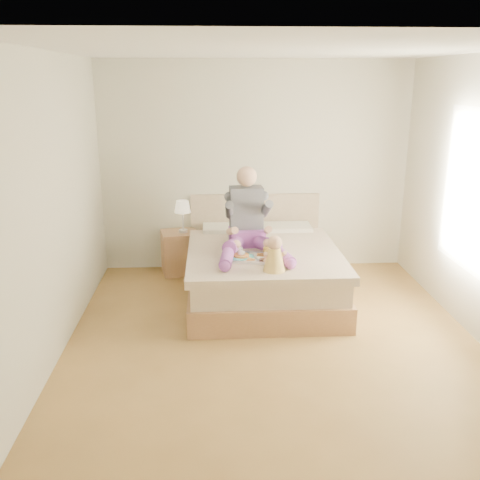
{
  "coord_description": "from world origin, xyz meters",
  "views": [
    {
      "loc": [
        -0.58,
        -4.8,
        2.47
      ],
      "look_at": [
        -0.27,
        0.78,
        0.77
      ],
      "focal_mm": 40.0,
      "sensor_mm": 36.0,
      "label": 1
    }
  ],
  "objects": [
    {
      "name": "lamp",
      "position": [
        -0.95,
        1.85,
        0.87
      ],
      "size": [
        0.2,
        0.2,
        0.42
      ],
      "color": "silver",
      "rests_on": "nightstand"
    },
    {
      "name": "tray",
      "position": [
        -0.18,
        0.6,
        0.64
      ],
      "size": [
        0.49,
        0.42,
        0.12
      ],
      "rotation": [
        0.0,
        0.0,
        -0.19
      ],
      "color": "silver",
      "rests_on": "bed"
    },
    {
      "name": "baby",
      "position": [
        0.04,
        0.23,
        0.76
      ],
      "size": [
        0.24,
        0.33,
        0.37
      ],
      "rotation": [
        0.0,
        0.0,
        0.11
      ],
      "color": "gold",
      "rests_on": "bed"
    },
    {
      "name": "nightstand",
      "position": [
        -1.0,
        1.88,
        0.28
      ],
      "size": [
        0.53,
        0.49,
        0.56
      ],
      "rotation": [
        0.0,
        0.0,
        0.2
      ],
      "color": "#87603F",
      "rests_on": "ground"
    },
    {
      "name": "adult",
      "position": [
        -0.17,
        0.98,
        0.88
      ],
      "size": [
        0.79,
        1.14,
        0.94
      ],
      "rotation": [
        0.0,
        0.0,
        0.06
      ],
      "color": "purple",
      "rests_on": "bed"
    },
    {
      "name": "bed",
      "position": [
        0.0,
        1.08,
        0.32
      ],
      "size": [
        1.7,
        2.18,
        1.0
      ],
      "color": "#87603F",
      "rests_on": "ground"
    },
    {
      "name": "room",
      "position": [
        0.08,
        0.01,
        1.51
      ],
      "size": [
        4.02,
        4.22,
        2.71
      ],
      "color": "brown",
      "rests_on": "ground"
    }
  ]
}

